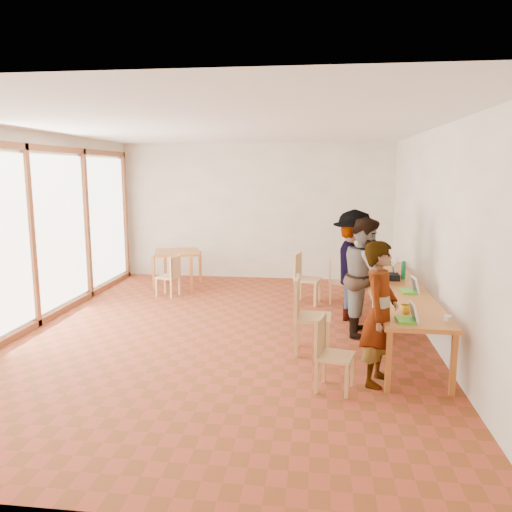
{
  "coord_description": "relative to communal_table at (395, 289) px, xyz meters",
  "views": [
    {
      "loc": [
        1.36,
        -7.02,
        2.4
      ],
      "look_at": [
        0.43,
        0.5,
        1.1
      ],
      "focal_mm": 35.0,
      "sensor_mm": 36.0,
      "label": 1
    }
  ],
  "objects": [
    {
      "name": "laptop_mid",
      "position": [
        0.16,
        -0.35,
        0.11
      ],
      "size": [
        0.24,
        0.28,
        0.22
      ],
      "rotation": [
        0.0,
        0.0,
        0.07
      ],
      "color": "green",
      "rests_on": "communal_table"
    },
    {
      "name": "green_bottle",
      "position": [
        0.19,
        0.51,
        0.19
      ],
      "size": [
        0.07,
        0.07,
        0.28
      ],
      "primitive_type": "cylinder",
      "color": "#157441",
      "rests_on": "communal_table"
    },
    {
      "name": "person_mid",
      "position": [
        -0.42,
        0.09,
        0.17
      ],
      "size": [
        0.68,
        0.86,
        1.74
      ],
      "primitive_type": "imported",
      "rotation": [
        0.0,
        0.0,
        1.55
      ],
      "color": "gray",
      "rests_on": "ground"
    },
    {
      "name": "person_near",
      "position": [
        -0.42,
        -1.7,
        0.12
      ],
      "size": [
        0.58,
        0.7,
        1.64
      ],
      "primitive_type": "imported",
      "rotation": [
        0.0,
        0.0,
        1.2
      ],
      "color": "gray",
      "rests_on": "ground"
    },
    {
      "name": "person_far",
      "position": [
        -0.55,
        0.78,
        0.19
      ],
      "size": [
        0.73,
        1.19,
        1.79
      ],
      "primitive_type": "imported",
      "rotation": [
        0.0,
        0.0,
        1.52
      ],
      "color": "gray",
      "rests_on": "ground"
    },
    {
      "name": "chair_near",
      "position": [
        -1.0,
        -1.93,
        -0.2
      ],
      "size": [
        0.47,
        0.47,
        0.44
      ],
      "rotation": [
        0.0,
        0.0,
        -0.26
      ],
      "color": "#E0AF70",
      "rests_on": "ground"
    },
    {
      "name": "chair_empty",
      "position": [
        -0.8,
        1.83,
        -0.21
      ],
      "size": [
        0.37,
        0.37,
        0.42
      ],
      "rotation": [
        0.0,
        0.0,
        0.0
      ],
      "color": "#E0AF70",
      "rests_on": "ground"
    },
    {
      "name": "chair_spare",
      "position": [
        -3.89,
        1.88,
        -0.22
      ],
      "size": [
        0.45,
        0.45,
        0.42
      ],
      "rotation": [
        0.0,
        0.0,
        2.9
      ],
      "color": "#E0AF70",
      "rests_on": "ground"
    },
    {
      "name": "ceiling",
      "position": [
        -2.5,
        -0.2,
        2.32
      ],
      "size": [
        6.0,
        8.0,
        0.04
      ],
      "primitive_type": "cube",
      "color": "white",
      "rests_on": "wall_back"
    },
    {
      "name": "yellow_mug",
      "position": [
        -0.09,
        -1.43,
        0.1
      ],
      "size": [
        0.18,
        0.18,
        0.11
      ],
      "primitive_type": "imported",
      "rotation": [
        0.0,
        0.0,
        -0.35
      ],
      "color": "#C78B14",
      "rests_on": "communal_table"
    },
    {
      "name": "wall_right",
      "position": [
        0.5,
        -0.2,
        0.8
      ],
      "size": [
        0.1,
        8.0,
        3.0
      ],
      "primitive_type": "cube",
      "color": "white",
      "rests_on": "ground"
    },
    {
      "name": "laptop_far",
      "position": [
        0.03,
        0.66,
        0.1
      ],
      "size": [
        0.22,
        0.25,
        0.2
      ],
      "rotation": [
        0.0,
        0.0,
        0.03
      ],
      "color": "green",
      "rests_on": "communal_table"
    },
    {
      "name": "clear_glass",
      "position": [
        0.29,
        1.87,
        0.09
      ],
      "size": [
        0.07,
        0.07,
        0.09
      ],
      "primitive_type": "cylinder",
      "color": "silver",
      "rests_on": "communal_table"
    },
    {
      "name": "chair_far",
      "position": [
        -1.39,
        1.72,
        -0.14
      ],
      "size": [
        0.52,
        0.52,
        0.49
      ],
      "rotation": [
        0.0,
        0.0,
        -0.22
      ],
      "color": "#E0AF70",
      "rests_on": "ground"
    },
    {
      "name": "wall_front",
      "position": [
        -2.5,
        -4.2,
        0.8
      ],
      "size": [
        6.0,
        0.1,
        3.0
      ],
      "primitive_type": "cube",
      "color": "white",
      "rests_on": "ground"
    },
    {
      "name": "side_table",
      "position": [
        -4.02,
        2.73,
        -0.03
      ],
      "size": [
        0.9,
        0.9,
        0.75
      ],
      "rotation": [
        0.0,
        0.0,
        0.29
      ],
      "color": "#C36E2B",
      "rests_on": "ground"
    },
    {
      "name": "communal_table",
      "position": [
        0.0,
        0.0,
        0.0
      ],
      "size": [
        0.8,
        4.0,
        0.75
      ],
      "color": "#C36E2B",
      "rests_on": "ground"
    },
    {
      "name": "black_pouch",
      "position": [
        0.04,
        0.45,
        0.09
      ],
      "size": [
        0.16,
        0.26,
        0.09
      ],
      "primitive_type": "cube",
      "color": "black",
      "rests_on": "communal_table"
    },
    {
      "name": "window_wall",
      "position": [
        -5.46,
        -0.2,
        0.8
      ],
      "size": [
        0.1,
        8.0,
        3.0
      ],
      "primitive_type": "cube",
      "color": "white",
      "rests_on": "ground"
    },
    {
      "name": "pink_phone",
      "position": [
        0.04,
        -1.13,
        0.05
      ],
      "size": [
        0.05,
        0.1,
        0.01
      ],
      "primitive_type": "cube",
      "color": "#F64598",
      "rests_on": "communal_table"
    },
    {
      "name": "laptop_near",
      "position": [
        -0.1,
        -1.72,
        0.11
      ],
      "size": [
        0.23,
        0.27,
        0.21
      ],
      "rotation": [
        0.0,
        0.0,
        0.05
      ],
      "color": "green",
      "rests_on": "communal_table"
    },
    {
      "name": "condiment_cup",
      "position": [
        0.33,
        -1.66,
        0.08
      ],
      "size": [
        0.08,
        0.08,
        0.06
      ],
      "primitive_type": "cylinder",
      "color": "white",
      "rests_on": "communal_table"
    },
    {
      "name": "ground",
      "position": [
        -2.5,
        -0.2,
        -0.7
      ],
      "size": [
        8.0,
        8.0,
        0.0
      ],
      "primitive_type": "plane",
      "color": "#9F3D26",
      "rests_on": "ground"
    },
    {
      "name": "wall_back",
      "position": [
        -2.5,
        3.8,
        0.8
      ],
      "size": [
        6.0,
        0.1,
        3.0
      ],
      "primitive_type": "cube",
      "color": "white",
      "rests_on": "ground"
    },
    {
      "name": "chair_mid",
      "position": [
        -1.28,
        -0.81,
        -0.08
      ],
      "size": [
        0.49,
        0.49,
        0.54
      ],
      "rotation": [
        0.0,
        0.0,
        -0.04
      ],
      "color": "#E0AF70",
      "rests_on": "ground"
    }
  ]
}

